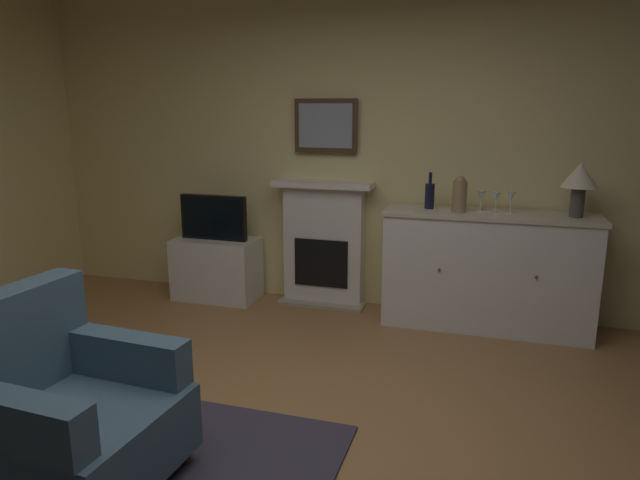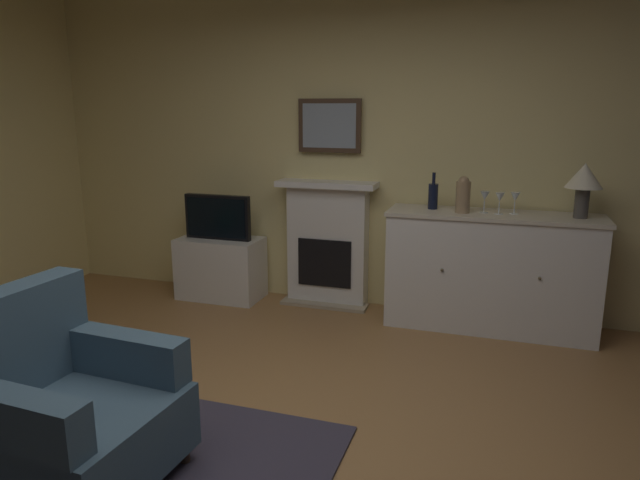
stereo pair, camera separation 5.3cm
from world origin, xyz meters
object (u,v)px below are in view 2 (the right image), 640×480
Objects in this scene: tv_cabinet at (221,268)px; tv_set at (218,217)px; armchair at (64,409)px; wine_glass_right at (515,198)px; fireplace_unit at (328,243)px; vase_decorative at (463,195)px; sideboard_cabinet at (490,272)px; wine_bottle at (433,196)px; framed_picture at (329,126)px; wine_glass_center at (500,198)px; wine_glass_left at (485,197)px; table_lamp at (584,180)px.

tv_set is (-0.00, -0.02, 0.48)m from tv_cabinet.
wine_glass_right is at bearing 54.19° from armchair.
fireplace_unit reaches higher than wine_glass_right.
vase_decorative is at bearing 59.26° from armchair.
armchair is at bearing -77.04° from tv_set.
armchair is at bearing -123.98° from sideboard_cabinet.
wine_glass_right is at bearing -2.38° from wine_bottle.
sideboard_cabinet is 9.76× the size of wine_glass_right.
framed_picture reaches higher than vase_decorative.
framed_picture reaches higher than tv_set.
wine_glass_center is (1.42, -0.20, 0.50)m from fireplace_unit.
wine_bottle reaches higher than armchair.
fireplace_unit is 6.67× the size of wine_glass_left.
fireplace_unit is 1.29m from vase_decorative.
tv_set is (-2.37, -0.01, 0.29)m from sideboard_cabinet.
wine_glass_right is at bearing -7.45° from framed_picture.
fireplace_unit reaches higher than sideboard_cabinet.
wine_glass_center is at bearing -9.98° from framed_picture.
framed_picture reaches higher than sideboard_cabinet.
wine_bottle is 1.76× the size of wine_glass_center.
fireplace_unit is at bearing 82.37° from armchair.
fireplace_unit is at bearing 10.77° from tv_set.
wine_glass_center is at bearing -1.02° from tv_cabinet.
fireplace_unit is at bearing 9.45° from tv_cabinet.
wine_bottle reaches higher than vase_decorative.
tv_cabinet is (-2.13, 0.06, -0.79)m from vase_decorative.
tv_set reaches higher than tv_cabinet.
tv_cabinet is at bearing 179.64° from sideboard_cabinet.
wine_glass_right is 3.32m from armchair.
framed_picture is (-0.00, 0.05, 1.02)m from fireplace_unit.
table_lamp is (0.60, 0.00, 0.74)m from sideboard_cabinet.
table_lamp is at bearing 2.77° from wine_glass_center.
wine_bottle is 0.62m from wine_glass_right.
armchair is at bearing -120.74° from vase_decorative.
wine_glass_right is 0.18× the size of armchair.
fireplace_unit is at bearing 174.22° from wine_glass_right.
framed_picture is 1.53m from wine_glass_center.
wine_glass_left is 3.19m from armchair.
tv_set is (-2.51, -0.03, -0.29)m from wine_glass_right.
wine_glass_center is (0.03, -0.03, 0.58)m from sideboard_cabinet.
table_lamp is at bearing -6.38° from framed_picture.
wine_glass_left is at bearing -174.66° from wine_glass_right.
sideboard_cabinet is 2.15× the size of tv_cabinet.
tv_cabinet is (-2.97, 0.02, -0.93)m from table_lamp.
table_lamp is 0.49m from wine_glass_right.
fireplace_unit is 3.79× the size of wine_bottle.
armchair is at bearing -97.51° from framed_picture.
wine_glass_left is (1.31, -0.18, 0.50)m from fireplace_unit.
wine_bottle is at bearing 173.34° from wine_glass_left.
sideboard_cabinet is 0.65m from vase_decorative.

